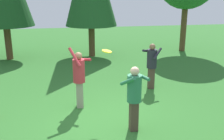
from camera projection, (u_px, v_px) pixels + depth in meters
name	position (u px, v px, depth m)	size (l,w,h in m)	color
ground_plane	(103.00, 117.00, 6.98)	(40.00, 40.00, 0.00)	#2D6B28
person_thrower	(79.00, 75.00, 7.37)	(0.66, 0.66, 1.81)	gray
person_catcher	(134.00, 94.00, 6.09)	(0.65, 0.68, 1.59)	#4C382D
person_bystander	(152.00, 62.00, 8.91)	(0.72, 0.71, 1.58)	#4C382D
frisbee	(107.00, 51.00, 6.82)	(0.36, 0.36, 0.08)	yellow
ball_orange	(130.00, 76.00, 10.08)	(0.23, 0.23, 0.23)	orange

